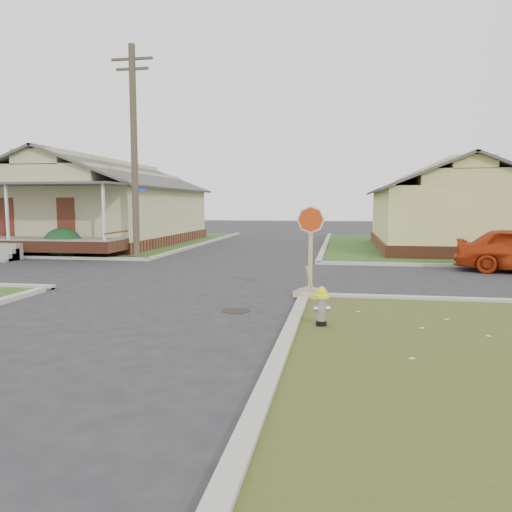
# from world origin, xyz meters

# --- Properties ---
(ground) EXTENTS (120.00, 120.00, 0.00)m
(ground) POSITION_xyz_m (0.00, 0.00, 0.00)
(ground) COLOR #262628
(ground) RESTS_ON ground
(verge_far_left) EXTENTS (19.00, 19.00, 0.05)m
(verge_far_left) POSITION_xyz_m (-13.00, 18.00, 0.03)
(verge_far_left) COLOR #244619
(verge_far_left) RESTS_ON ground
(curbs) EXTENTS (80.00, 40.00, 0.12)m
(curbs) POSITION_xyz_m (0.00, 5.00, 0.00)
(curbs) COLOR #ACA99B
(curbs) RESTS_ON ground
(manhole) EXTENTS (0.64, 0.64, 0.01)m
(manhole) POSITION_xyz_m (2.20, -0.50, 0.01)
(manhole) COLOR black
(manhole) RESTS_ON ground
(corner_house) EXTENTS (10.10, 15.50, 5.30)m
(corner_house) POSITION_xyz_m (-10.00, 16.68, 2.28)
(corner_house) COLOR brown
(corner_house) RESTS_ON ground
(side_house_yellow) EXTENTS (7.60, 11.60, 4.70)m
(side_house_yellow) POSITION_xyz_m (10.00, 16.50, 2.19)
(side_house_yellow) COLOR brown
(side_house_yellow) RESTS_ON ground
(utility_pole) EXTENTS (1.80, 0.28, 9.00)m
(utility_pole) POSITION_xyz_m (-4.20, 8.90, 4.66)
(utility_pole) COLOR #403525
(utility_pole) RESTS_ON ground
(fire_hydrant) EXTENTS (0.29, 0.29, 0.77)m
(fire_hydrant) POSITION_xyz_m (4.16, -1.73, 0.47)
(fire_hydrant) COLOR black
(fire_hydrant) RESTS_ON ground
(stop_sign) EXTENTS (0.66, 0.64, 2.32)m
(stop_sign) POSITION_xyz_m (3.75, 1.29, 0.55)
(stop_sign) COLOR tan
(stop_sign) RESTS_ON ground
(hedge_right) EXTENTS (1.59, 1.30, 1.22)m
(hedge_right) POSITION_xyz_m (-7.92, 9.33, 0.66)
(hedge_right) COLOR #13361C
(hedge_right) RESTS_ON verge_far_left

